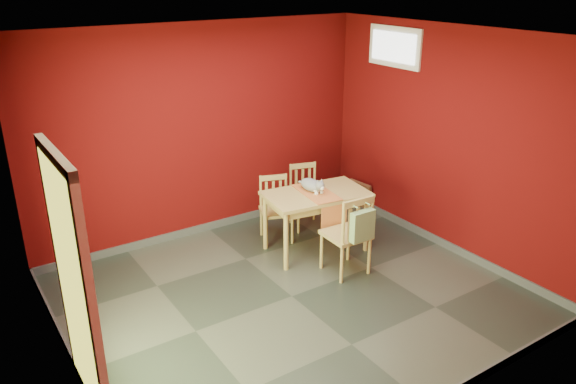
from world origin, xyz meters
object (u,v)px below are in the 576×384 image
cat (311,183)px  chair_far_left (276,208)px  chair_near (349,233)px  chair_far_right (306,195)px  picture_frame (361,195)px  tote_bag (362,226)px  dining_table (316,200)px

cat → chair_far_left: bearing=131.2°
chair_far_left → chair_near: 1.23m
cat → chair_near: bearing=-77.7°
chair_far_right → picture_frame: (1.02, 0.04, -0.23)m
chair_far_right → tote_bag: 1.61m
tote_bag → picture_frame: tote_bag is taller
dining_table → picture_frame: bearing=27.5°
chair_far_left → picture_frame: size_ratio=2.00×
dining_table → chair_near: (-0.03, -0.67, -0.17)m
chair_far_left → chair_far_right: size_ratio=0.97×
chair_far_right → chair_near: size_ratio=0.87×
chair_far_left → picture_frame: chair_far_left is taller
dining_table → cat: bearing=95.2°
chair_near → tote_bag: chair_near is taller
dining_table → chair_far_left: (-0.24, 0.54, -0.24)m
chair_near → tote_bag: (-0.01, -0.23, 0.19)m
chair_near → chair_far_left: bearing=99.5°
cat → picture_frame: size_ratio=0.97×
chair_far_left → cat: size_ratio=2.06×
dining_table → chair_far_left: 0.64m
chair_far_left → tote_bag: size_ratio=2.02×
chair_far_right → picture_frame: size_ratio=2.05×
chair_far_right → picture_frame: chair_far_right is taller
dining_table → chair_far_right: bearing=64.5°
tote_bag → dining_table: bearing=87.5°
tote_bag → chair_far_right: bearing=77.2°
chair_far_left → chair_near: chair_near is taller
chair_far_left → cat: 0.67m
chair_near → picture_frame: bearing=44.8°
chair_far_left → chair_far_right: 0.56m
chair_near → cat: chair_near is taller
chair_far_right → tote_bag: size_ratio=2.08×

